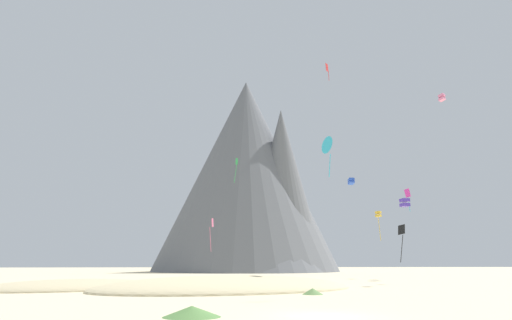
# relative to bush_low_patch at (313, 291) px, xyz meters

# --- Properties ---
(ground_plane) EXTENTS (400.00, 400.00, 0.00)m
(ground_plane) POSITION_rel_bush_low_patch_xyz_m (-2.75, -15.09, -0.25)
(ground_plane) COLOR beige
(dune_foreground_left) EXTENTS (20.50, 16.74, 1.89)m
(dune_foreground_left) POSITION_rel_bush_low_patch_xyz_m (-20.78, 9.49, -0.25)
(dune_foreground_left) COLOR #CCBA8E
(dune_foreground_left) RESTS_ON ground_plane
(dune_foreground_right) EXTENTS (30.32, 25.38, 2.58)m
(dune_foreground_right) POSITION_rel_bush_low_patch_xyz_m (-6.50, 7.65, -0.25)
(dune_foreground_right) COLOR beige
(dune_foreground_right) RESTS_ON ground_plane
(bush_low_patch) EXTENTS (1.77, 1.77, 0.49)m
(bush_low_patch) POSITION_rel_bush_low_patch_xyz_m (0.00, 0.00, 0.00)
(bush_low_patch) COLOR #668C4C
(bush_low_patch) RESTS_ON ground_plane
(bush_mid_center) EXTENTS (1.54, 1.54, 0.62)m
(bush_mid_center) POSITION_rel_bush_low_patch_xyz_m (-13.40, 8.19, 0.06)
(bush_mid_center) COLOR #668C4C
(bush_mid_center) RESTS_ON ground_plane
(bush_scatter_east) EXTENTS (3.47, 3.47, 0.51)m
(bush_scatter_east) POSITION_rel_bush_low_patch_xyz_m (-9.03, -14.87, 0.01)
(bush_scatter_east) COLOR #568442
(bush_scatter_east) RESTS_ON ground_plane
(rock_massif) EXTENTS (59.19, 59.19, 54.22)m
(rock_massif) POSITION_rel_bush_low_patch_xyz_m (3.00, 90.57, 23.75)
(rock_massif) COLOR slate
(rock_massif) RESTS_ON ground_plane
(kite_indigo_low) EXTENTS (1.43, 1.44, 1.26)m
(kite_indigo_low) POSITION_rel_bush_low_patch_xyz_m (20.78, 29.93, 10.99)
(kite_indigo_low) COLOR #5138B2
(kite_magenta_low) EXTENTS (0.70, 0.94, 3.72)m
(kite_magenta_low) POSITION_rel_bush_low_patch_xyz_m (23.35, 34.63, 12.84)
(kite_magenta_low) COLOR #D1339E
(kite_black_low) EXTENTS (0.81, 1.15, 4.59)m
(kite_black_low) POSITION_rel_bush_low_patch_xyz_m (15.02, 17.90, 5.61)
(kite_black_low) COLOR black
(kite_rainbow_low) EXTENTS (0.65, 0.71, 5.16)m
(kite_rainbow_low) POSITION_rel_bush_low_patch_xyz_m (-8.00, 36.27, 7.44)
(kite_rainbow_low) COLOR #E5668C
(kite_green_mid) EXTENTS (0.63, 0.95, 4.50)m
(kite_green_mid) POSITION_rel_bush_low_patch_xyz_m (-3.81, 44.76, 19.34)
(kite_green_mid) COLOR green
(kite_gold_low) EXTENTS (1.16, 1.16, 4.77)m
(kite_gold_low) POSITION_rel_bush_low_patch_xyz_m (19.10, 36.84, 9.81)
(kite_gold_low) COLOR gold
(kite_pink_mid) EXTENTS (1.09, 1.11, 1.02)m
(kite_pink_mid) POSITION_rel_bush_low_patch_xyz_m (22.78, 19.99, 24.16)
(kite_pink_mid) COLOR pink
(kite_blue_low) EXTENTS (0.76, 0.82, 0.89)m
(kite_blue_low) POSITION_rel_bush_low_patch_xyz_m (10.33, 22.24, 12.79)
(kite_blue_low) COLOR blue
(kite_cyan_mid) EXTENTS (1.23, 2.09, 4.65)m
(kite_cyan_mid) POSITION_rel_bush_low_patch_xyz_m (4.66, 11.90, 15.02)
(kite_cyan_mid) COLOR #33BCDB
(kite_red_high) EXTENTS (0.69, 0.82, 3.31)m
(kite_red_high) POSITION_rel_bush_low_patch_xyz_m (12.60, 41.56, 37.09)
(kite_red_high) COLOR red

